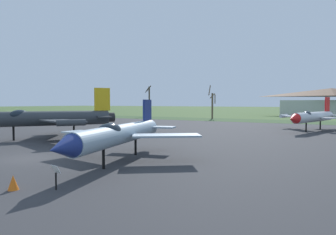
# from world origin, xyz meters

# --- Properties ---
(ground_plane) EXTENTS (600.00, 600.00, 0.00)m
(ground_plane) POSITION_xyz_m (0.00, 0.00, 0.00)
(ground_plane) COLOR #425B2D
(asphalt_apron) EXTENTS (79.94, 57.05, 0.05)m
(asphalt_apron) POSITION_xyz_m (0.00, 17.12, 0.03)
(asphalt_apron) COLOR #333335
(asphalt_apron) RESTS_ON ground
(grass_verge_strip) EXTENTS (139.94, 12.00, 0.06)m
(grass_verge_strip) POSITION_xyz_m (0.00, 51.64, 0.03)
(grass_verge_strip) COLOR #344D29
(grass_verge_strip) RESTS_ON ground
(jet_fighter_front_left) EXTENTS (11.00, 13.81, 4.71)m
(jet_fighter_front_left) POSITION_xyz_m (15.28, 32.00, 1.98)
(jet_fighter_front_left) COLOR silver
(jet_fighter_front_left) RESTS_ON ground
(jet_fighter_front_right) EXTENTS (9.98, 13.08, 4.10)m
(jet_fighter_front_right) POSITION_xyz_m (6.17, 2.12, 1.86)
(jet_fighter_front_right) COLOR #8EA3B2
(jet_fighter_front_right) RESTS_ON ground
(info_placard_front_right) EXTENTS (0.48, 0.28, 1.14)m
(info_placard_front_right) POSITION_xyz_m (7.71, -4.13, 0.69)
(info_placard_front_right) COLOR black
(info_placard_front_right) RESTS_ON ground
(jet_fighter_rear_center) EXTENTS (12.77, 14.08, 5.53)m
(jet_fighter_rear_center) POSITION_xyz_m (-8.58, 7.72, 2.25)
(jet_fighter_rear_center) COLOR #33383D
(jet_fighter_rear_center) RESTS_ON ground
(bare_tree_far_left) EXTENTS (1.26, 1.89, 8.88)m
(bare_tree_far_left) POSITION_xyz_m (-29.04, 59.14, 4.73)
(bare_tree_far_left) COLOR #42382D
(bare_tree_far_left) RESTS_ON ground
(bare_tree_left_of_center) EXTENTS (1.84, 1.82, 8.12)m
(bare_tree_left_of_center) POSITION_xyz_m (-8.23, 55.04, 3.68)
(bare_tree_left_of_center) COLOR brown
(bare_tree_left_of_center) RESTS_ON ground
(visitor_building) EXTENTS (30.14, 15.52, 8.13)m
(visitor_building) POSITION_xyz_m (15.99, 86.69, 3.98)
(visitor_building) COLOR beige
(visitor_building) RESTS_ON ground
(traffic_cone) EXTENTS (0.49, 0.49, 0.70)m
(traffic_cone) POSITION_xyz_m (6.12, -5.07, 0.35)
(traffic_cone) COLOR orange
(traffic_cone) RESTS_ON ground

